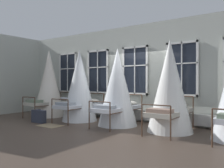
{
  "coord_description": "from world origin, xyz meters",
  "views": [
    {
      "loc": [
        4.34,
        -6.57,
        1.42
      ],
      "look_at": [
        -0.24,
        -0.14,
        1.36
      ],
      "focal_mm": 37.89,
      "sensor_mm": 36.0,
      "label": 1
    }
  ],
  "objects_px": {
    "cot_second": "(80,86)",
    "cot_third": "(118,88)",
    "suitcase_dark": "(39,116)",
    "cot_fourth": "(170,87)",
    "cot_first": "(49,84)"
  },
  "relations": [
    {
      "from": "cot_third",
      "to": "suitcase_dark",
      "type": "bearing_deg",
      "value": 114.12
    },
    {
      "from": "cot_first",
      "to": "cot_fourth",
      "type": "height_order",
      "value": "cot_first"
    },
    {
      "from": "cot_second",
      "to": "cot_third",
      "type": "relative_size",
      "value": 1.03
    },
    {
      "from": "cot_first",
      "to": "suitcase_dark",
      "type": "height_order",
      "value": "cot_first"
    },
    {
      "from": "cot_first",
      "to": "cot_third",
      "type": "distance_m",
      "value": 3.48
    },
    {
      "from": "cot_third",
      "to": "cot_second",
      "type": "bearing_deg",
      "value": 89.91
    },
    {
      "from": "cot_second",
      "to": "cot_fourth",
      "type": "height_order",
      "value": "cot_fourth"
    },
    {
      "from": "cot_third",
      "to": "cot_fourth",
      "type": "xyz_separation_m",
      "value": [
        1.78,
        0.04,
        0.06
      ]
    },
    {
      "from": "cot_second",
      "to": "cot_fourth",
      "type": "relative_size",
      "value": 0.99
    },
    {
      "from": "cot_first",
      "to": "cot_fourth",
      "type": "relative_size",
      "value": 1.04
    },
    {
      "from": "cot_third",
      "to": "cot_fourth",
      "type": "distance_m",
      "value": 1.78
    },
    {
      "from": "cot_first",
      "to": "suitcase_dark",
      "type": "bearing_deg",
      "value": -142.0
    },
    {
      "from": "cot_second",
      "to": "suitcase_dark",
      "type": "relative_size",
      "value": 4.62
    },
    {
      "from": "cot_fourth",
      "to": "suitcase_dark",
      "type": "bearing_deg",
      "value": 104.54
    },
    {
      "from": "cot_third",
      "to": "cot_fourth",
      "type": "relative_size",
      "value": 0.96
    }
  ]
}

